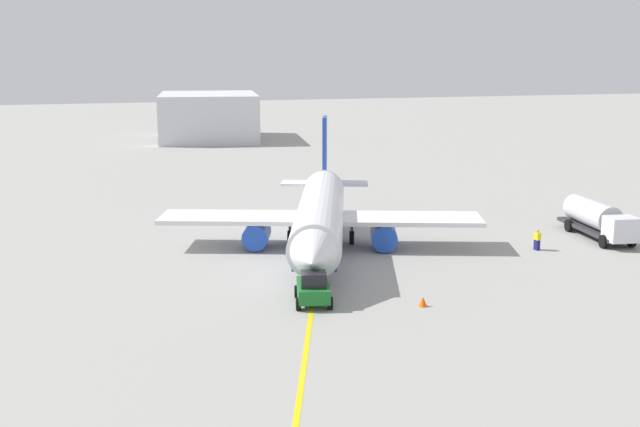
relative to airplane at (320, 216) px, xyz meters
The scene contains 8 objects.
ground_plane 2.74m from the airplane, 19.18° to the right, with size 400.00×400.00×0.00m, color #9E9B96.
airplane is the anchor object (origin of this frame).
fuel_tanker 24.29m from the airplane, 81.24° to the left, with size 10.19×3.97×3.15m.
pushback_tug 14.70m from the airplane, 18.99° to the right, with size 3.97×3.03×2.20m.
refueling_worker 17.77m from the airplane, 70.69° to the left, with size 0.56×0.42×1.71m.
safety_cone_nose 16.63m from the airplane, ahead, with size 0.58×0.58×0.65m, color #F2590F.
distant_hangar 85.12m from the airplane, behind, with size 25.16×20.69×8.41m.
taxi_line_marking 2.73m from the airplane, 19.18° to the right, with size 74.84×0.30×0.01m, color yellow.
Camera 1 is at (59.35, -18.40, 15.79)m, focal length 44.01 mm.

